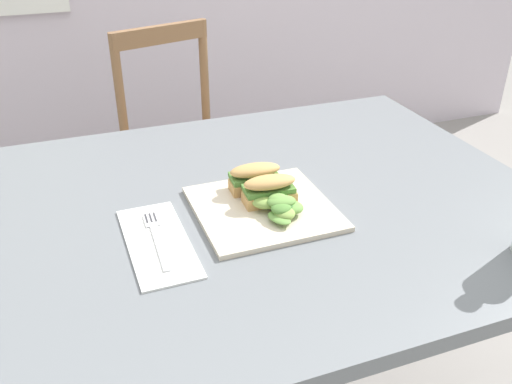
# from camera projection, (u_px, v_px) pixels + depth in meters

# --- Properties ---
(dining_table) EXTENTS (1.14, 0.90, 0.74)m
(dining_table) POSITION_uv_depth(u_px,v_px,m) (259.00, 253.00, 1.16)
(dining_table) COLOR slate
(dining_table) RESTS_ON ground
(chair_wooden_far) EXTENTS (0.50, 0.50, 0.87)m
(chair_wooden_far) POSITION_uv_depth(u_px,v_px,m) (187.00, 152.00, 1.98)
(chair_wooden_far) COLOR #8E6642
(chair_wooden_far) RESTS_ON ground
(plate_lunch) EXTENTS (0.26, 0.26, 0.01)m
(plate_lunch) POSITION_uv_depth(u_px,v_px,m) (263.00, 208.00, 1.06)
(plate_lunch) COLOR beige
(plate_lunch) RESTS_ON dining_table
(sandwich_half_front) EXTENTS (0.11, 0.06, 0.06)m
(sandwich_half_front) POSITION_uv_depth(u_px,v_px,m) (269.00, 189.00, 1.06)
(sandwich_half_front) COLOR tan
(sandwich_half_front) RESTS_ON plate_lunch
(sandwich_half_back) EXTENTS (0.11, 0.06, 0.06)m
(sandwich_half_back) POSITION_uv_depth(u_px,v_px,m) (255.00, 177.00, 1.10)
(sandwich_half_back) COLOR tan
(sandwich_half_back) RESTS_ON plate_lunch
(salad_mixed_greens) EXTENTS (0.10, 0.11, 0.04)m
(salad_mixed_greens) POSITION_uv_depth(u_px,v_px,m) (281.00, 206.00, 1.02)
(salad_mixed_greens) COLOR #518438
(salad_mixed_greens) RESTS_ON plate_lunch
(napkin_folded) EXTENTS (0.11, 0.26, 0.00)m
(napkin_folded) POSITION_uv_depth(u_px,v_px,m) (158.00, 242.00, 0.97)
(napkin_folded) COLOR white
(napkin_folded) RESTS_ON dining_table
(fork_on_napkin) EXTENTS (0.03, 0.19, 0.00)m
(fork_on_napkin) POSITION_uv_depth(u_px,v_px,m) (156.00, 235.00, 0.98)
(fork_on_napkin) COLOR silver
(fork_on_napkin) RESTS_ON napkin_folded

